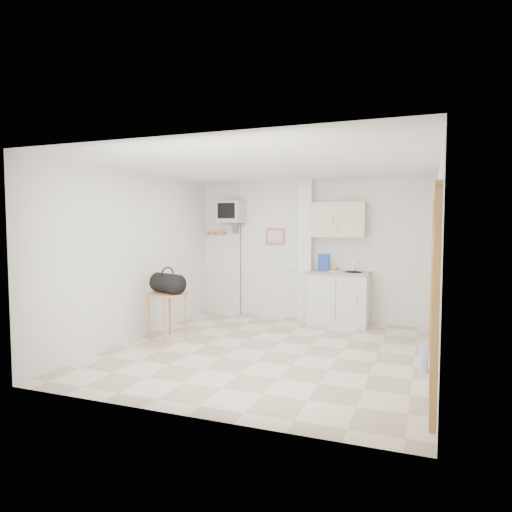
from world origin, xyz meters
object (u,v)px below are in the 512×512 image
at_px(water_bottle, 424,360).
at_px(crt_television, 231,213).
at_px(round_table, 167,299).
at_px(duffel_bag, 168,283).

bearing_deg(water_bottle, crt_television, 147.44).
xyz_separation_m(round_table, duffel_bag, (0.02, -0.01, 0.24)).
bearing_deg(duffel_bag, water_bottle, 18.40).
relative_size(crt_television, duffel_bag, 3.57).
bearing_deg(water_bottle, round_table, 175.78).
distance_m(round_table, duffel_bag, 0.24).
bearing_deg(water_bottle, duffel_bag, 175.95).
distance_m(crt_television, duffel_bag, 2.23).
distance_m(crt_television, round_table, 2.35).
xyz_separation_m(crt_television, water_bottle, (3.43, -2.19, -1.79)).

